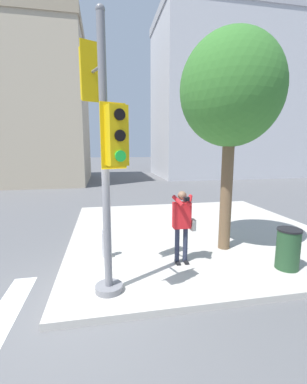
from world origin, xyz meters
The scene contains 9 objects.
ground_plane centered at (0.00, 0.00, 0.00)m, with size 160.00×160.00×0.00m, color #5B5B5E.
sidewalk_corner centered at (3.50, 3.50, 0.07)m, with size 8.00×8.00×0.14m.
traffic_signal_pole centered at (0.56, 0.24, 2.89)m, with size 0.77×1.39×4.91m.
person_photographer centered at (2.29, 1.18, 1.16)m, with size 0.58×0.54×1.71m.
street_tree centered at (3.68, 1.83, 4.18)m, with size 2.52×2.52×5.47m.
fire_hydrant centered at (0.53, 1.82, 0.52)m, with size 0.17×0.23×0.76m.
trash_bin centered at (4.51, 0.44, 0.60)m, with size 0.52×0.52×0.92m.
building_left centered at (-6.53, 18.95, 6.09)m, with size 11.62×9.19×12.16m.
building_right centered at (12.86, 21.22, 7.76)m, with size 14.03×8.74×15.49m.
Camera 1 is at (0.56, -4.30, 2.80)m, focal length 24.00 mm.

